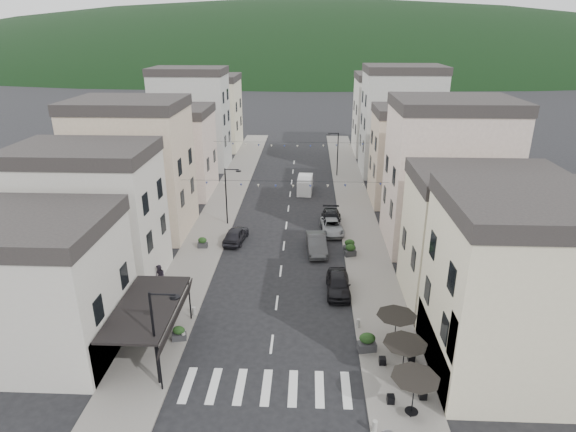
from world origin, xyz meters
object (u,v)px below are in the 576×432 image
parked_car_d (331,219)px  delivery_van (305,184)px  parked_car_a (338,284)px  pedestrian_b (160,276)px  pedestrian_a (164,304)px  parked_car_c (332,226)px  parked_car_e (236,235)px  parked_car_b (317,244)px

parked_car_d → delivery_van: (-2.80, 10.91, 0.30)m
parked_car_a → pedestrian_b: 13.80m
parked_car_d → pedestrian_a: (-12.37, -17.10, 0.26)m
parked_car_c → pedestrian_b: pedestrian_b is taller
parked_car_c → parked_car_d: bearing=86.5°
delivery_van → pedestrian_a: 29.60m
parked_car_e → delivery_van: bearing=-105.0°
parked_car_e → delivery_van: delivery_van is taller
delivery_van → parked_car_d: bearing=-72.8°
parked_car_c → delivery_van: size_ratio=1.04×
parked_car_d → parked_car_e: bearing=-153.8°
pedestrian_a → pedestrian_b: (-1.43, 3.85, 0.05)m
parked_car_d → pedestrian_b: 19.13m
parked_car_e → pedestrian_b: size_ratio=2.31×
parked_car_b → delivery_van: (-1.23, 17.07, 0.25)m
pedestrian_a → parked_car_d: bearing=21.6°
parked_car_a → parked_car_e: 12.89m
parked_car_a → parked_car_b: (-1.57, 7.17, 0.02)m
parked_car_c → parked_car_d: parked_car_d is taller
pedestrian_a → parked_car_a: bearing=-15.6°
parked_car_b → parked_car_c: size_ratio=1.02×
parked_car_d → parked_car_a: bearing=-88.9°
parked_car_b → parked_car_c: (1.57, 4.49, -0.14)m
parked_car_a → parked_car_c: size_ratio=0.96×
parked_car_d → parked_car_b: bearing=-103.3°
pedestrian_b → pedestrian_a: bearing=-28.4°
delivery_van → pedestrian_a: delivery_van is taller
parked_car_d → pedestrian_b: (-13.80, -13.24, 0.31)m
parked_car_a → pedestrian_b: pedestrian_b is taller
pedestrian_a → parked_car_c: bearing=18.8°
parked_car_e → parked_car_d: bearing=-147.1°
parked_car_b → pedestrian_a: 15.37m
parked_car_a → parked_car_e: parked_car_a is taller
parked_car_a → parked_car_e: size_ratio=1.05×
pedestrian_b → parked_car_e: bearing=104.0°
parked_car_a → parked_car_d: (0.00, 13.33, -0.03)m
parked_car_c → parked_car_d: (0.00, 1.67, 0.08)m
parked_car_e → parked_car_b: bearing=174.2°
parked_car_c → delivery_van: 12.90m
parked_car_b → pedestrian_b: pedestrian_b is taller
pedestrian_a → pedestrian_b: 4.11m
parked_car_b → parked_car_c: bearing=66.4°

